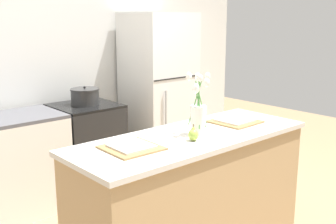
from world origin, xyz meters
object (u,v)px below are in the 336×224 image
stove_range (87,148)px  pear_figurine (193,134)px  flower_vase (198,113)px  cooking_pot (85,97)px  refrigerator (159,94)px  plate_setting_left (131,147)px  plate_setting_right (235,121)px

stove_range → pear_figurine: pear_figurine is taller
flower_vase → cooking_pot: 1.62m
flower_vase → pear_figurine: 0.19m
refrigerator → pear_figurine: size_ratio=15.92×
stove_range → pear_figurine: size_ratio=8.02×
plate_setting_left → plate_setting_right: (0.99, 0.00, 0.00)m
cooking_pot → pear_figurine: bearing=-96.4°
plate_setting_left → plate_setting_right: 0.99m
stove_range → plate_setting_left: plate_setting_left is taller
plate_setting_right → refrigerator: bearing=70.5°
flower_vase → pear_figurine: bearing=-146.8°
plate_setting_right → stove_range: bearing=104.2°
pear_figurine → plate_setting_right: bearing=12.8°
refrigerator → pear_figurine: refrigerator is taller
pear_figurine → plate_setting_right: size_ratio=0.34×
cooking_pot → flower_vase: bearing=-92.0°
pear_figurine → plate_setting_left: (-0.41, 0.13, -0.03)m
refrigerator → plate_setting_left: refrigerator is taller
refrigerator → flower_vase: size_ratio=4.17×
stove_range → flower_vase: flower_vase is taller
refrigerator → flower_vase: bearing=-121.9°
stove_range → flower_vase: bearing=-92.0°
refrigerator → cooking_pot: 0.95m
stove_range → plate_setting_right: (0.40, -1.57, 0.52)m
plate_setting_right → plate_setting_left: bearing=180.0°
flower_vase → cooking_pot: size_ratio=1.52×
plate_setting_left → cooking_pot: bearing=69.1°
pear_figurine → plate_setting_right: 0.60m
stove_range → plate_setting_left: bearing=-110.8°
stove_range → flower_vase: 1.74m
refrigerator → flower_vase: (-1.01, -1.61, 0.22)m
stove_range → pear_figurine: 1.80m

